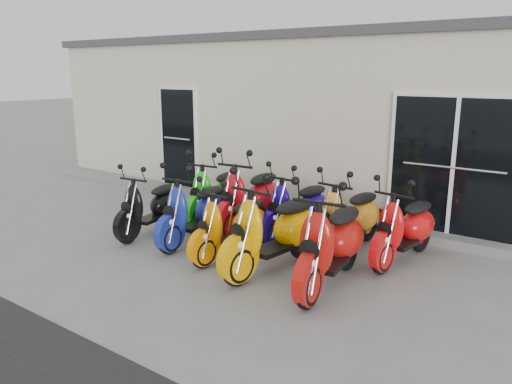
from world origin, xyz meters
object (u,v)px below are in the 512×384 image
scooter_front_orange_b (274,219)px  scooter_back_yellow (349,208)px  scooter_back_extra (406,218)px  scooter_back_red (250,188)px  scooter_back_blue (298,199)px  scooter_front_blue (196,202)px  scooter_front_black (150,198)px  scooter_front_red (332,230)px  scooter_front_orange_a (232,216)px  scooter_back_green (216,185)px

scooter_front_orange_b → scooter_back_yellow: size_ratio=1.12×
scooter_front_orange_b → scooter_back_extra: bearing=53.2°
scooter_back_red → scooter_back_yellow: scooter_back_red is taller
scooter_back_blue → scooter_front_blue: bearing=-130.1°
scooter_back_yellow → scooter_front_black: bearing=-150.9°
scooter_back_blue → scooter_front_red: bearing=-39.0°
scooter_front_orange_a → scooter_back_green: bearing=142.4°
scooter_back_red → scooter_back_extra: bearing=-1.7°
scooter_back_red → scooter_back_extra: (2.59, 0.12, -0.09)m
scooter_back_green → scooter_back_blue: scooter_back_green is taller
scooter_back_extra → scooter_front_red: bearing=-101.1°
scooter_front_orange_a → scooter_front_orange_b: (0.77, -0.08, 0.12)m
scooter_back_yellow → scooter_front_orange_b: bearing=-101.8°
scooter_front_orange_b → scooter_back_extra: scooter_front_orange_b is taller
scooter_front_red → scooter_back_blue: 1.88m
scooter_back_yellow → scooter_front_blue: bearing=-145.3°
scooter_front_orange_b → scooter_back_blue: bearing=116.0°
scooter_front_blue → scooter_back_blue: size_ratio=1.02×
scooter_back_blue → scooter_back_yellow: size_ratio=0.99×
scooter_front_orange_a → scooter_front_orange_b: 0.79m
scooter_back_yellow → scooter_back_red: bearing=-169.1°
scooter_front_blue → scooter_back_extra: scooter_front_blue is taller
scooter_front_black → scooter_back_extra: (3.83, 1.21, 0.03)m
scooter_front_orange_a → scooter_back_extra: bearing=36.1°
scooter_front_black → scooter_back_red: 1.65m
scooter_front_blue → scooter_front_red: size_ratio=0.90×
scooter_front_black → scooter_back_blue: bearing=23.1°
scooter_front_orange_b → scooter_back_extra: 1.87m
scooter_front_black → scooter_front_orange_b: size_ratio=0.84×
scooter_front_orange_b → scooter_back_blue: scooter_front_orange_b is taller
scooter_front_red → scooter_back_blue: size_ratio=1.14×
scooter_back_extra → scooter_back_red: bearing=-170.1°
scooter_back_green → scooter_back_red: (0.82, -0.09, 0.07)m
scooter_front_orange_b → scooter_back_green: size_ratio=1.10×
scooter_back_red → scooter_back_yellow: 1.75m
scooter_front_black → scooter_front_blue: scooter_front_blue is taller
scooter_front_red → scooter_back_extra: scooter_front_red is taller
scooter_front_black → scooter_back_extra: bearing=10.5°
scooter_front_black → scooter_back_extra: scooter_back_extra is taller
scooter_front_blue → scooter_front_orange_b: (1.62, -0.24, 0.07)m
scooter_back_red → scooter_back_blue: (0.84, 0.12, -0.09)m
scooter_back_red → scooter_back_green: bearing=169.3°
scooter_back_extra → scooter_back_yellow: bearing=-172.0°
scooter_back_green → scooter_back_extra: scooter_back_green is taller
scooter_front_black → scooter_front_orange_a: (1.74, -0.05, 0.00)m
scooter_back_blue → scooter_back_yellow: scooter_back_yellow is taller
scooter_front_blue → scooter_back_extra: bearing=17.3°
scooter_back_green → scooter_front_black: bearing=-116.5°
scooter_back_red → scooter_back_blue: bearing=3.8°
scooter_front_black → scooter_back_blue: (2.08, 1.21, 0.03)m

